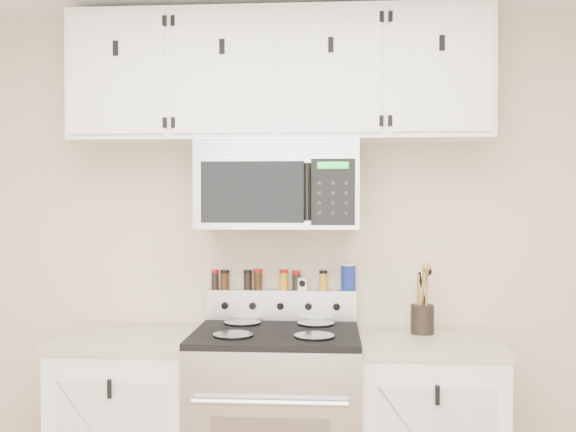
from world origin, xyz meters
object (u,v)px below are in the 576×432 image
object	(u,v)px
range	(277,429)
microwave	(279,185)
utensil_crock	(422,317)
salt_canister	(348,277)

from	to	relation	value
range	microwave	bearing A→B (deg)	89.77
utensil_crock	salt_canister	size ratio (longest dim) A/B	2.37
microwave	salt_canister	bearing A→B (deg)	24.61
range	utensil_crock	bearing A→B (deg)	9.23
microwave	salt_canister	size ratio (longest dim) A/B	5.62
utensil_crock	salt_canister	bearing A→B (deg)	153.69
microwave	salt_canister	distance (m)	0.59
utensil_crock	microwave	bearing A→B (deg)	178.71
range	salt_canister	world-z (taller)	salt_canister
microwave	range	bearing A→B (deg)	-90.23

